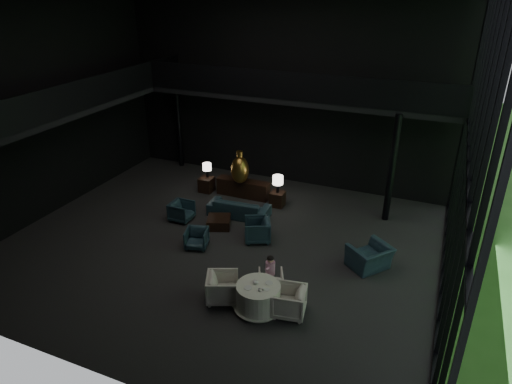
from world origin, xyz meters
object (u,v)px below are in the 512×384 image
at_px(table_lamp_left, 207,167).
at_px(dining_table, 258,298).
at_px(lounge_armchair_west, 182,210).
at_px(dining_chair_north, 271,282).
at_px(side_table_right, 278,199).
at_px(child, 270,265).
at_px(coffee_table, 219,222).
at_px(bronze_urn, 240,170).
at_px(dining_chair_west, 223,285).
at_px(lounge_armchair_east, 257,228).
at_px(table_lamp_right, 278,181).
at_px(side_table_left, 207,185).
at_px(sofa, 239,204).
at_px(window_armchair, 370,252).
at_px(console, 243,188).
at_px(dining_chair_east, 289,299).
at_px(lounge_armchair_south, 197,238).

xyz_separation_m(table_lamp_left, dining_table, (4.88, -6.18, -0.71)).
height_order(lounge_armchair_west, dining_chair_north, lounge_armchair_west).
height_order(side_table_right, child, child).
bearing_deg(lounge_armchair_west, table_lamp_left, 7.24).
relative_size(table_lamp_left, coffee_table, 0.75).
relative_size(bronze_urn, dining_chair_west, 1.38).
bearing_deg(dining_table, lounge_armchair_west, 142.20).
bearing_deg(lounge_armchair_east, table_lamp_right, 160.95).
relative_size(side_table_left, lounge_armchair_east, 0.62).
relative_size(dining_chair_north, child, 1.07).
xyz_separation_m(table_lamp_right, sofa, (-1.03, -1.33, -0.58)).
bearing_deg(lounge_armchair_east, side_table_left, -153.82).
distance_m(table_lamp_left, lounge_armchair_west, 2.77).
distance_m(sofa, lounge_armchair_east, 1.89).
distance_m(table_lamp_left, window_armchair, 7.91).
bearing_deg(lounge_armchair_east, child, 6.01).
bearing_deg(dining_chair_west, dining_table, -111.21).
bearing_deg(console, dining_chair_east, -56.19).
distance_m(side_table_right, window_armchair, 4.99).
relative_size(console, lounge_armchair_west, 2.73).
bearing_deg(console, table_lamp_right, -10.24).
distance_m(bronze_urn, sofa, 1.64).
xyz_separation_m(dining_chair_east, child, (-0.88, 0.89, 0.26)).
bearing_deg(table_lamp_left, console, 2.70).
relative_size(window_armchair, dining_chair_east, 1.32).
relative_size(bronze_urn, side_table_left, 2.23).
relative_size(side_table_left, window_armchair, 0.47).
bearing_deg(bronze_urn, side_table_right, 0.26).
xyz_separation_m(lounge_armchair_south, coffee_table, (0.04, 1.51, -0.16)).
xyz_separation_m(sofa, dining_chair_east, (3.54, -4.51, -0.01)).
bearing_deg(lounge_armchair_west, window_armchair, -93.85).
distance_m(coffee_table, child, 3.97).
bearing_deg(console, side_table_right, -9.96).
bearing_deg(lounge_armchair_south, window_armchair, -5.15).
height_order(table_lamp_left, coffee_table, table_lamp_left).
relative_size(sofa, window_armchair, 1.97).
bearing_deg(dining_table, child, 93.16).
bearing_deg(dining_table, console, 117.69).
distance_m(console, dining_chair_west, 6.67).
distance_m(lounge_armchair_south, dining_table, 3.71).
bearing_deg(console, dining_chair_west, -70.44).
xyz_separation_m(sofa, window_armchair, (5.11, -1.53, 0.07)).
xyz_separation_m(lounge_armchair_west, child, (4.46, -2.48, 0.34)).
height_order(sofa, dining_table, sofa).
bearing_deg(table_lamp_left, dining_chair_north, -47.35).
bearing_deg(dining_table, side_table_left, 128.79).
bearing_deg(lounge_armchair_east, side_table_right, 160.93).
bearing_deg(side_table_left, console, 6.43).
distance_m(console, window_armchair, 6.50).
bearing_deg(dining_table, lounge_armchair_east, 113.25).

